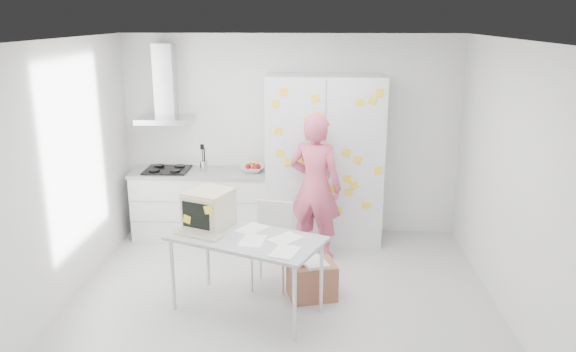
{
  "coord_description": "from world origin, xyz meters",
  "views": [
    {
      "loc": [
        0.34,
        -5.44,
        2.91
      ],
      "look_at": [
        0.02,
        0.71,
        1.15
      ],
      "focal_mm": 35.0,
      "sensor_mm": 36.0,
      "label": 1
    }
  ],
  "objects_px": {
    "desk": "(222,221)",
    "cardboard_box": "(312,279)",
    "chair": "(273,239)",
    "person": "(315,187)"
  },
  "relations": [
    {
      "from": "desk",
      "to": "chair",
      "type": "distance_m",
      "value": 0.76
    },
    {
      "from": "desk",
      "to": "cardboard_box",
      "type": "bearing_deg",
      "value": 33.81
    },
    {
      "from": "person",
      "to": "chair",
      "type": "relative_size",
      "value": 1.92
    },
    {
      "from": "chair",
      "to": "cardboard_box",
      "type": "xyz_separation_m",
      "value": [
        0.44,
        -0.28,
        -0.33
      ]
    },
    {
      "from": "chair",
      "to": "cardboard_box",
      "type": "distance_m",
      "value": 0.62
    },
    {
      "from": "person",
      "to": "desk",
      "type": "relative_size",
      "value": 1.08
    },
    {
      "from": "desk",
      "to": "cardboard_box",
      "type": "relative_size",
      "value": 2.95
    },
    {
      "from": "desk",
      "to": "chair",
      "type": "height_order",
      "value": "desk"
    },
    {
      "from": "person",
      "to": "cardboard_box",
      "type": "bearing_deg",
      "value": 108.66
    },
    {
      "from": "desk",
      "to": "cardboard_box",
      "type": "xyz_separation_m",
      "value": [
        0.92,
        0.17,
        -0.71
      ]
    }
  ]
}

